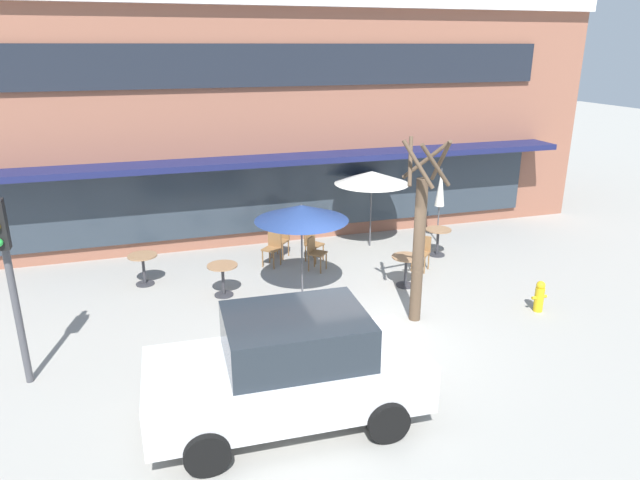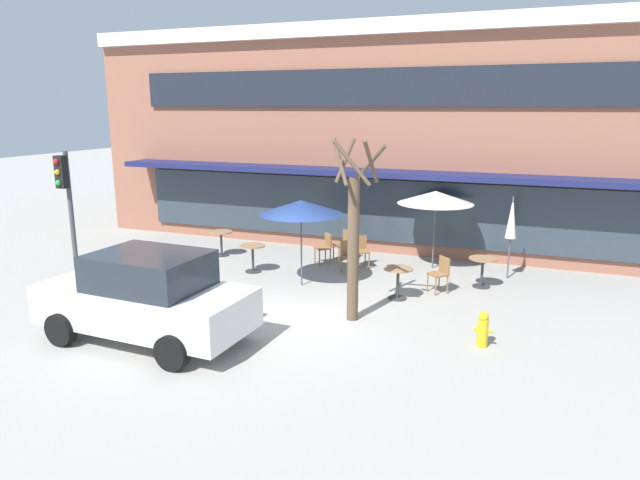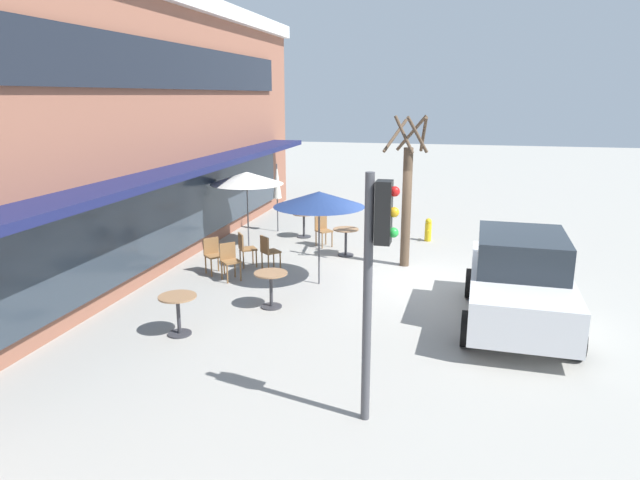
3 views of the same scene
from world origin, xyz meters
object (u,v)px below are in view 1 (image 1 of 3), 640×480
at_px(cafe_chair_4, 273,246).
at_px(street_tree, 420,238).
at_px(cafe_table_streetside, 438,238).
at_px(parked_sedan, 289,368).
at_px(fire_hydrant, 539,296).
at_px(cafe_table_by_tree, 406,266).
at_px(cafe_chair_2, 315,251).
at_px(cafe_table_near_wall, 223,275).
at_px(cafe_chair_3, 312,242).
at_px(traffic_light_pole, 6,260).
at_px(cafe_table_mid_patio, 143,265).
at_px(patio_umbrella_corner_open, 441,188).
at_px(cafe_chair_1, 281,238).
at_px(patio_umbrella_cream_folded, 372,177).
at_px(cafe_chair_0, 422,250).
at_px(patio_umbrella_green_folded, 301,213).

relative_size(cafe_chair_4, street_tree, 0.23).
relative_size(cafe_table_streetside, cafe_chair_4, 0.85).
height_order(parked_sedan, fire_hydrant, parked_sedan).
height_order(cafe_table_by_tree, cafe_chair_2, cafe_chair_2).
distance_m(cafe_table_near_wall, cafe_chair_4, 2.18).
bearing_deg(cafe_chair_3, cafe_table_streetside, -10.79).
bearing_deg(street_tree, traffic_light_pole, -178.07).
xyz_separation_m(cafe_table_mid_patio, cafe_chair_2, (4.22, -0.33, 0.01)).
height_order(traffic_light_pole, fire_hydrant, traffic_light_pole).
xyz_separation_m(parked_sedan, fire_hydrant, (6.13, 2.03, -0.53)).
xyz_separation_m(patio_umbrella_corner_open, cafe_chair_2, (-4.11, -1.06, -1.10)).
xyz_separation_m(cafe_table_streetside, cafe_chair_1, (-4.13, 1.22, 0.01)).
height_order(cafe_table_streetside, patio_umbrella_cream_folded, patio_umbrella_cream_folded).
distance_m(cafe_table_by_tree, patio_umbrella_corner_open, 3.74).
bearing_deg(cafe_chair_1, cafe_chair_3, -38.47).
xyz_separation_m(cafe_table_near_wall, cafe_chair_4, (1.53, 1.55, 0.01)).
bearing_deg(cafe_chair_4, parked_sedan, -100.66).
distance_m(cafe_chair_3, cafe_chair_4, 1.08).
distance_m(cafe_chair_0, fire_hydrant, 3.27).
bearing_deg(cafe_table_streetside, patio_umbrella_corner_open, 61.47).
height_order(patio_umbrella_corner_open, cafe_chair_4, patio_umbrella_corner_open).
xyz_separation_m(cafe_table_streetside, cafe_chair_0, (-0.91, -0.81, 0.01)).
bearing_deg(street_tree, fire_hydrant, -9.32).
bearing_deg(cafe_table_mid_patio, traffic_light_pole, -117.15).
bearing_deg(cafe_table_by_tree, patio_umbrella_green_folded, 176.78).
xyz_separation_m(cafe_chair_0, fire_hydrant, (1.32, -2.98, -0.17)).
distance_m(cafe_chair_3, fire_hydrant, 5.87).
bearing_deg(patio_umbrella_green_folded, fire_hydrant, -25.67).
xyz_separation_m(cafe_table_mid_patio, cafe_chair_1, (3.64, 0.91, 0.01)).
relative_size(cafe_chair_1, cafe_chair_3, 1.00).
xyz_separation_m(patio_umbrella_corner_open, fire_hydrant, (-0.15, -4.83, -1.27)).
xyz_separation_m(cafe_table_mid_patio, patio_umbrella_cream_folded, (6.29, 0.98, 1.51)).
bearing_deg(cafe_chair_3, cafe_chair_4, -179.11).
bearing_deg(patio_umbrella_green_folded, cafe_table_near_wall, 160.45).
height_order(cafe_chair_0, fire_hydrant, cafe_chair_0).
xyz_separation_m(cafe_table_streetside, patio_umbrella_corner_open, (0.56, 1.03, 1.11)).
height_order(patio_umbrella_cream_folded, cafe_chair_1, patio_umbrella_cream_folded).
bearing_deg(cafe_chair_0, fire_hydrant, -66.08).
height_order(patio_umbrella_cream_folded, cafe_chair_3, patio_umbrella_cream_folded).
xyz_separation_m(patio_umbrella_green_folded, fire_hydrant, (4.72, -2.27, -1.67)).
bearing_deg(cafe_chair_4, fire_hydrant, -42.06).
distance_m(cafe_chair_1, cafe_chair_2, 1.37).
distance_m(patio_umbrella_green_folded, fire_hydrant, 5.50).
height_order(cafe_table_mid_patio, cafe_chair_2, cafe_chair_2).
bearing_deg(traffic_light_pole, cafe_table_by_tree, 13.52).
distance_m(patio_umbrella_cream_folded, patio_umbrella_corner_open, 2.09).
bearing_deg(patio_umbrella_cream_folded, cafe_table_by_tree, -95.47).
xyz_separation_m(patio_umbrella_cream_folded, fire_hydrant, (1.89, -5.08, -1.67)).
xyz_separation_m(patio_umbrella_green_folded, cafe_chair_3, (0.89, 2.18, -1.50)).
distance_m(cafe_table_streetside, cafe_table_mid_patio, 7.77).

